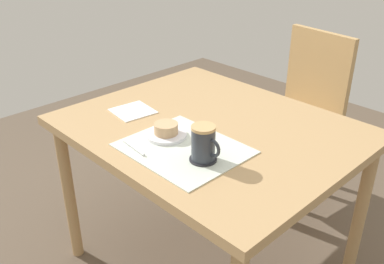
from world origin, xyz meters
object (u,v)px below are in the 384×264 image
(dining_table, at_px, (210,143))
(pastry_plate, at_px, (166,135))
(coffee_mug, at_px, (204,143))
(pastry, at_px, (166,128))
(wooden_chair, at_px, (299,110))

(dining_table, bearing_deg, pastry_plate, -102.25)
(pastry_plate, distance_m, coffee_mug, 0.22)
(pastry_plate, xyz_separation_m, pastry, (0.00, 0.00, 0.03))
(pastry_plate, distance_m, pastry, 0.03)
(pastry_plate, bearing_deg, pastry, 0.00)
(dining_table, xyz_separation_m, pastry_plate, (-0.04, -0.19, 0.09))
(pastry, relative_size, coffee_mug, 0.73)
(coffee_mug, bearing_deg, pastry_plate, 173.86)
(wooden_chair, bearing_deg, coffee_mug, 112.17)
(pastry, bearing_deg, wooden_chair, 93.25)
(wooden_chair, height_order, coffee_mug, wooden_chair)
(wooden_chair, xyz_separation_m, pastry, (0.06, -0.98, 0.26))
(dining_table, relative_size, coffee_mug, 9.09)
(dining_table, height_order, wooden_chair, wooden_chair)
(wooden_chair, xyz_separation_m, pastry_plate, (0.06, -0.98, 0.23))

